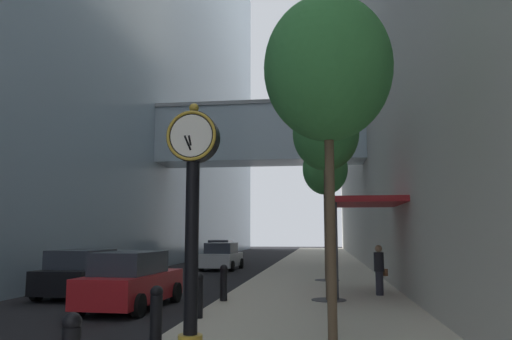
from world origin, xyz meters
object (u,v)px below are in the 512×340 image
(street_tree_near, at_px, (328,70))
(car_grey_near, at_px, (221,252))
(bollard_fourth, at_px, (224,282))
(street_clock, at_px, (192,219))
(bollard_third, at_px, (198,294))
(car_black_mid, at_px, (83,274))
(car_silver_far, at_px, (222,257))
(street_tree_mid_near, at_px, (326,134))
(street_tree_mid_far, at_px, (325,170))
(bollard_second, at_px, (156,315))
(car_red_trailing, at_px, (132,281))
(pedestrian_walking, at_px, (379,269))

(street_tree_near, height_order, car_grey_near, street_tree_near)
(bollard_fourth, relative_size, car_grey_near, 0.27)
(street_clock, xyz_separation_m, car_grey_near, (-5.59, 29.09, -1.62))
(street_clock, bearing_deg, car_grey_near, 100.88)
(bollard_third, distance_m, bollard_fourth, 3.17)
(car_black_mid, xyz_separation_m, car_silver_far, (2.32, 13.31, 0.00))
(street_tree_mid_near, relative_size, street_tree_mid_far, 1.06)
(street_tree_near, xyz_separation_m, street_tree_mid_near, (0.00, 6.67, 0.07))
(street_tree_near, bearing_deg, street_tree_mid_far, 90.00)
(bollard_fourth, height_order, car_silver_far, car_silver_far)
(bollard_second, relative_size, street_tree_near, 0.17)
(bollard_third, height_order, street_tree_mid_far, street_tree_mid_far)
(street_clock, xyz_separation_m, car_red_trailing, (-3.64, 6.70, -1.64))
(street_clock, relative_size, street_tree_near, 0.63)
(street_tree_mid_near, distance_m, car_red_trailing, 7.67)
(street_clock, distance_m, car_red_trailing, 7.80)
(street_clock, xyz_separation_m, pedestrian_walking, (3.98, 9.87, -1.42))
(bollard_second, height_order, car_red_trailing, car_red_trailing)
(street_tree_mid_far, height_order, car_red_trailing, street_tree_mid_far)
(pedestrian_walking, bearing_deg, car_silver_far, 122.72)
(street_tree_near, height_order, street_tree_mid_far, street_tree_near)
(bollard_third, height_order, street_tree_mid_near, street_tree_mid_near)
(street_clock, bearing_deg, street_tree_near, 37.14)
(street_clock, relative_size, car_red_trailing, 0.95)
(bollard_fourth, xyz_separation_m, pedestrian_walking, (5.02, 2.11, 0.31))
(street_tree_near, relative_size, car_black_mid, 1.65)
(bollard_second, distance_m, car_black_mid, 9.50)
(bollard_second, height_order, car_silver_far, car_silver_far)
(street_tree_near, height_order, car_black_mid, street_tree_near)
(bollard_third, xyz_separation_m, car_grey_near, (-4.54, 24.49, 0.11))
(street_tree_near, distance_m, pedestrian_walking, 9.45)
(bollard_third, xyz_separation_m, street_tree_near, (3.27, -2.91, 4.68))
(street_tree_mid_far, bearing_deg, street_tree_mid_near, -90.00)
(street_clock, distance_m, bollard_third, 5.02)
(pedestrian_walking, bearing_deg, bollard_second, -120.72)
(bollard_third, relative_size, car_black_mid, 0.27)
(street_clock, height_order, bollard_fourth, street_clock)
(street_clock, xyz_separation_m, street_tree_near, (2.22, 1.68, 2.95))
(street_clock, bearing_deg, bollard_third, 102.80)
(street_tree_near, distance_m, car_red_trailing, 8.98)
(bollard_fourth, distance_m, street_tree_mid_far, 9.11)
(street_tree_mid_near, distance_m, car_grey_near, 22.63)
(bollard_second, height_order, street_tree_near, street_tree_near)
(street_tree_mid_near, height_order, car_red_trailing, street_tree_mid_near)
(car_silver_far, bearing_deg, bollard_third, -80.16)
(car_silver_far, bearing_deg, car_black_mid, -99.88)
(street_clock, height_order, pedestrian_walking, street_clock)
(bollard_second, height_order, street_tree_mid_near, street_tree_mid_near)
(pedestrian_walking, relative_size, car_black_mid, 0.41)
(bollard_second, distance_m, pedestrian_walking, 9.83)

